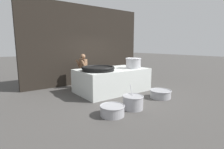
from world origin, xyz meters
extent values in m
plane|color=#474442|center=(0.00, 0.00, 0.00)|extent=(60.00, 60.00, 0.00)
cube|color=black|center=(0.00, 2.24, 1.97)|extent=(6.49, 0.24, 3.94)
cube|color=silver|center=(0.00, 0.00, 0.49)|extent=(2.95, 1.80, 0.97)
cylinder|color=black|center=(-0.78, -0.14, 1.03)|extent=(1.25, 1.25, 0.12)
torus|color=black|center=(-0.78, -0.14, 1.10)|extent=(1.30, 1.30, 0.10)
cylinder|color=#B7B7BC|center=(0.85, -0.40, 1.19)|extent=(0.63, 0.63, 0.43)
torus|color=#B7B7BC|center=(0.85, -0.40, 1.40)|extent=(0.68, 0.68, 0.04)
cylinder|color=brown|center=(-0.67, 1.23, 0.39)|extent=(0.12, 0.12, 0.77)
cylinder|color=brown|center=(-0.68, 1.40, 0.39)|extent=(0.12, 0.12, 0.77)
cube|color=#4C663F|center=(-0.67, 1.32, 0.54)|extent=(0.20, 0.25, 0.50)
cube|color=brown|center=(-0.67, 1.32, 1.06)|extent=(0.19, 0.48, 0.57)
cylinder|color=brown|center=(-0.75, 1.08, 1.06)|extent=(0.32, 0.12, 0.53)
cylinder|color=brown|center=(-0.79, 1.55, 1.06)|extent=(0.32, 0.12, 0.53)
sphere|color=brown|center=(-0.67, 1.32, 1.46)|extent=(0.22, 0.22, 0.22)
cylinder|color=#9E9EA3|center=(-0.76, -2.11, 0.20)|extent=(0.63, 0.63, 0.41)
torus|color=#9E9EA3|center=(-0.76, -2.11, 0.41)|extent=(0.66, 0.66, 0.03)
cylinder|color=#6B9347|center=(-0.76, -2.11, 0.30)|extent=(0.55, 0.55, 0.10)
sphere|color=#9E9EA3|center=(-0.70, -2.02, 0.37)|extent=(0.11, 0.11, 0.11)
cylinder|color=#9E9EA3|center=(-0.59, -1.85, 0.52)|extent=(0.25, 0.37, 0.31)
cylinder|color=#9E9EA3|center=(-1.59, -2.16, 0.14)|extent=(0.68, 0.68, 0.28)
torus|color=#9E9EA3|center=(-1.59, -2.16, 0.28)|extent=(0.71, 0.71, 0.03)
cylinder|color=tan|center=(-1.59, -2.16, 0.21)|extent=(0.60, 0.60, 0.07)
cylinder|color=#9E9EA3|center=(0.89, -1.88, 0.14)|extent=(0.76, 0.76, 0.28)
torus|color=#9E9EA3|center=(0.89, -1.88, 0.28)|extent=(0.80, 0.80, 0.04)
cylinder|color=orange|center=(0.89, -1.88, 0.21)|extent=(0.67, 0.67, 0.07)
cylinder|color=orange|center=(1.02, -1.69, 0.26)|extent=(0.05, 0.05, 0.04)
cylinder|color=orange|center=(0.80, -1.96, 0.26)|extent=(0.06, 0.06, 0.04)
cylinder|color=orange|center=(0.93, -1.99, 0.26)|extent=(0.06, 0.07, 0.04)
cylinder|color=orange|center=(0.99, -1.97, 0.26)|extent=(0.04, 0.06, 0.03)
cylinder|color=orange|center=(1.04, -1.90, 0.26)|extent=(0.05, 0.05, 0.04)
cylinder|color=orange|center=(0.68, -1.97, 0.26)|extent=(0.06, 0.06, 0.03)
cylinder|color=orange|center=(1.05, -1.92, 0.26)|extent=(0.04, 0.05, 0.04)
cylinder|color=orange|center=(0.89, -2.05, 0.26)|extent=(0.04, 0.04, 0.04)
cylinder|color=orange|center=(0.95, -1.99, 0.26)|extent=(0.05, 0.04, 0.03)
cylinder|color=orange|center=(0.85, -1.66, 0.26)|extent=(0.04, 0.04, 0.03)
cylinder|color=orange|center=(0.92, -1.64, 0.25)|extent=(0.05, 0.04, 0.03)
cylinder|color=orange|center=(0.67, -1.88, 0.26)|extent=(0.07, 0.06, 0.04)
cylinder|color=orange|center=(1.03, -1.72, 0.26)|extent=(0.03, 0.05, 0.03)
cylinder|color=orange|center=(0.88, -1.99, 0.26)|extent=(0.05, 0.04, 0.04)
camera|label=1|loc=(-4.38, -5.91, 1.95)|focal=28.00mm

